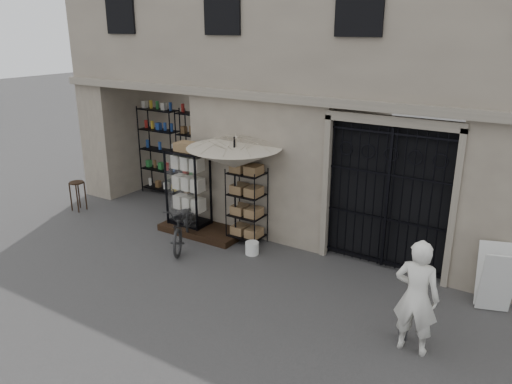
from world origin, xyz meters
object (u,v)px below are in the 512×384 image
Objects in this scene: market_umbrella at (234,152)px; steel_bollard at (405,318)px; display_cabinet at (188,192)px; wooden_stool at (78,195)px; wire_rack at (247,207)px; shopkeeper at (410,349)px; white_bucket at (252,248)px; easel_sign at (495,279)px; bicycle at (185,245)px.

steel_bollard is (4.28, -1.60, -1.72)m from market_umbrella.
market_umbrella is at bearing -23.28° from display_cabinet.
market_umbrella reaches higher than wooden_stool.
wire_rack reaches higher than shopkeeper.
wire_rack is (1.56, 0.12, -0.11)m from display_cabinet.
display_cabinet is 2.19m from white_bucket.
white_bucket is at bearing -31.54° from wire_rack.
easel_sign reaches higher than shopkeeper.
white_bucket reaches higher than shopkeeper.
market_umbrella is 2.58× the size of easel_sign.
bicycle reaches higher than wooden_stool.
easel_sign is at bearing -115.23° from shopkeeper.
shopkeeper is at bearing -21.94° from market_umbrella.
wooden_stool is at bearing -9.04° from shopkeeper.
white_bucket is at bearing 2.23° from wooden_stool.
easel_sign is (6.18, 0.79, 0.58)m from bicycle.
steel_bollard is at bearing -20.50° from market_umbrella.
wire_rack is 1.27m from market_umbrella.
display_cabinet reaches higher than easel_sign.
easel_sign is (5.10, -0.08, -0.26)m from wire_rack.
white_bucket is 0.16× the size of shopkeeper.
market_umbrella is 4.88m from steel_bollard.
bicycle is at bearing -12.46° from shopkeeper.
easel_sign is at bearing 58.59° from steel_bollard.
white_bucket is 1.58m from bicycle.
wire_rack is at bearing 37.96° from market_umbrella.
market_umbrella is at bearing 10.81° from bicycle.
market_umbrella is 2.38m from bicycle.
shopkeeper is (9.13, -1.28, -0.41)m from wooden_stool.
bicycle is 6.25m from easel_sign.
wooden_stool is 9.01m from steel_bollard.
bicycle is at bearing -125.80° from wire_rack.
bicycle is 2.38× the size of wooden_stool.
wooden_stool reaches higher than steel_bollard.
bicycle is (0.48, -0.76, -0.95)m from display_cabinet.
market_umbrella is 3.72× the size of wooden_stool.
white_bucket is (0.44, -0.47, -0.71)m from wire_rack.
bicycle is at bearing -3.07° from wooden_stool.
shopkeeper is at bearing -21.27° from white_bucket.
display_cabinet reaches higher than white_bucket.
market_umbrella is at bearing -126.89° from wire_rack.
shopkeeper is at bearing -39.07° from display_cabinet.
white_bucket is 0.37× the size of wooden_stool.
easel_sign reaches higher than bicycle.
easel_sign is at bearing -21.18° from bicycle.
shopkeeper is (0.18, -0.20, -0.37)m from steel_bollard.
display_cabinet reaches higher than wire_rack.
easel_sign is (9.97, 0.59, 0.17)m from wooden_stool.
market_umbrella reaches higher than white_bucket.
bicycle is 2.48× the size of steel_bollard.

